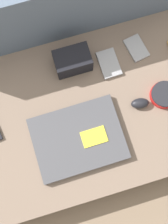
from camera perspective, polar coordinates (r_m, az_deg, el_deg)
The scene contains 9 objects.
ground_plane at distance 1.27m, azimuth 0.00°, elevation -1.27°, with size 8.00×8.00×0.00m, color #7A6651.
couch_seat at distance 1.22m, azimuth 0.00°, elevation -0.76°, with size 0.95×0.62×0.11m.
couch_backrest at distance 1.22m, azimuth -5.85°, elevation 19.09°, with size 0.95×0.20×0.42m.
laptop at distance 1.13m, azimuth -1.07°, elevation -4.90°, with size 0.32×0.25×0.03m.
computer_mouse at distance 1.17m, azimuth 10.21°, elevation 1.57°, with size 0.07×0.05×0.03m.
speaker_puck at distance 1.20m, azimuth 14.44°, elevation 3.08°, with size 0.10×0.10×0.03m.
phone_black at distance 1.21m, azimuth 4.57°, elevation 8.82°, with size 0.07×0.11×0.01m.
phone_small at distance 1.25m, azimuth 9.55°, elevation 11.43°, with size 0.08×0.11×0.01m.
camera_pouch at distance 1.18m, azimuth -2.11°, elevation 9.32°, with size 0.13×0.09×0.08m.
Camera 1 is at (-0.07, -0.23, 1.25)m, focal length 50.00 mm.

